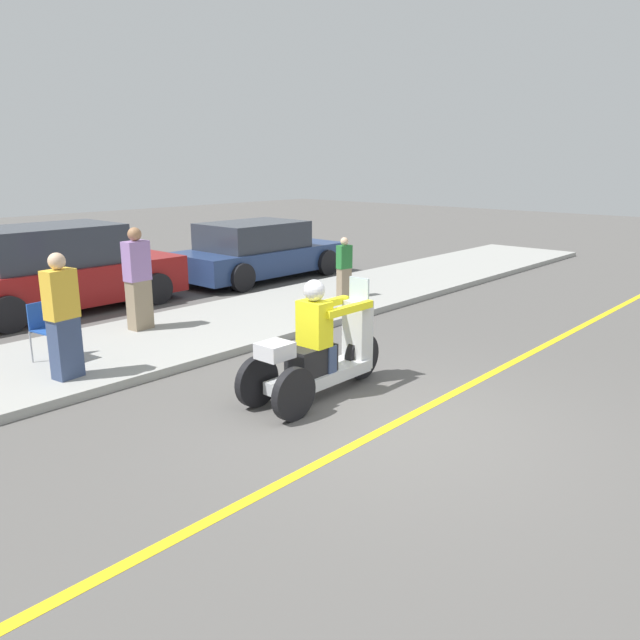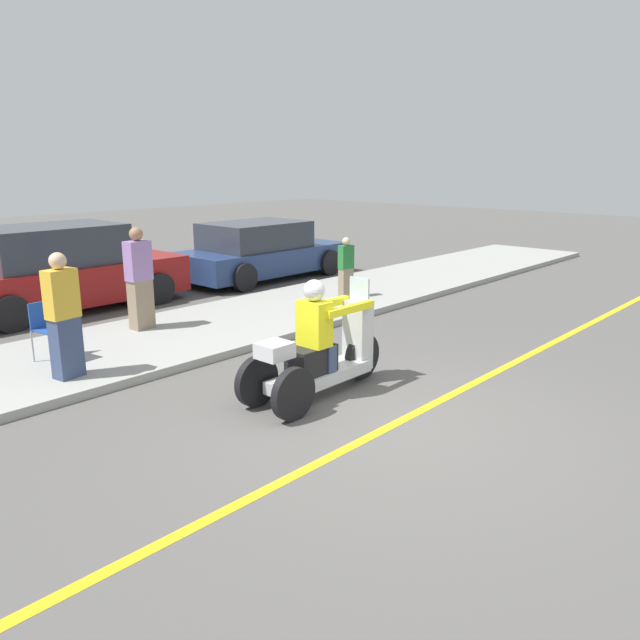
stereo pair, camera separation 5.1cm
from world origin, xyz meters
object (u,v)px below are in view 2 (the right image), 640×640
parked_car_lot_center (61,271)px  folding_chair_set_back (50,324)px  parked_car_lot_far (260,252)px  spectator_mid_group (346,269)px  spectator_end_of_line (139,281)px  motorcycle_trike (320,354)px  spectator_with_child (64,318)px

parked_car_lot_center → folding_chair_set_back: bearing=-118.0°
folding_chair_set_back → parked_car_lot_far: size_ratio=0.19×
spectator_mid_group → spectator_end_of_line: bearing=167.7°
spectator_mid_group → folding_chair_set_back: bearing=176.4°
motorcycle_trike → spectator_mid_group: (4.17, 3.10, 0.18)m
motorcycle_trike → spectator_end_of_line: spectator_end_of_line is taller
spectator_mid_group → folding_chair_set_back: (-5.92, 0.37, -0.08)m
spectator_mid_group → folding_chair_set_back: 5.93m
spectator_mid_group → parked_car_lot_center: bearing=138.6°
spectator_with_child → parked_car_lot_far: spectator_with_child is taller
folding_chair_set_back → parked_car_lot_center: parked_car_lot_center is taller
motorcycle_trike → parked_car_lot_center: (0.01, 6.77, 0.24)m
spectator_end_of_line → spectator_with_child: (-1.96, -1.41, -0.03)m
spectator_end_of_line → folding_chair_set_back: 1.87m
spectator_with_child → parked_car_lot_center: size_ratio=0.36×
parked_car_lot_far → spectator_end_of_line: bearing=-153.4°
folding_chair_set_back → motorcycle_trike: bearing=-63.4°
folding_chair_set_back → parked_car_lot_center: bearing=62.0°
motorcycle_trike → spectator_with_child: (-1.94, 2.60, 0.37)m
parked_car_lot_far → spectator_mid_group: bearing=-101.6°
spectator_end_of_line → parked_car_lot_center: spectator_end_of_line is taller
motorcycle_trike → folding_chair_set_back: (-1.74, 3.48, 0.09)m
motorcycle_trike → spectator_end_of_line: bearing=89.7°
spectator_mid_group → spectator_with_child: 6.14m
spectator_with_child → parked_car_lot_center: bearing=64.9°
spectator_with_child → parked_car_lot_far: bearing=29.4°
spectator_mid_group → folding_chair_set_back: spectator_mid_group is taller
motorcycle_trike → spectator_with_child: 3.27m
spectator_mid_group → parked_car_lot_far: parked_car_lot_far is taller
spectator_end_of_line → spectator_with_child: size_ratio=1.04×
motorcycle_trike → spectator_end_of_line: 4.03m
spectator_with_child → spectator_mid_group: bearing=4.7°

